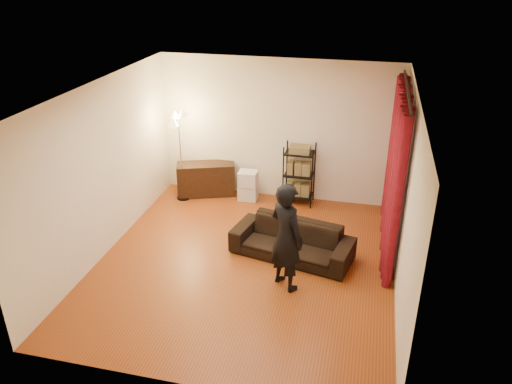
% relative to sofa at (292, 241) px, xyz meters
% --- Properties ---
extents(floor, '(5.00, 5.00, 0.00)m').
position_rel_sofa_xyz_m(floor, '(-0.66, -0.38, -0.28)').
color(floor, '#953E12').
rests_on(floor, ground).
extents(ceiling, '(5.00, 5.00, 0.00)m').
position_rel_sofa_xyz_m(ceiling, '(-0.66, -0.38, 2.42)').
color(ceiling, white).
rests_on(ceiling, ground).
extents(wall_back, '(5.00, 0.00, 5.00)m').
position_rel_sofa_xyz_m(wall_back, '(-0.66, 2.12, 1.07)').
color(wall_back, '#EBE2C7').
rests_on(wall_back, ground).
extents(wall_front, '(5.00, 0.00, 5.00)m').
position_rel_sofa_xyz_m(wall_front, '(-0.66, -2.88, 1.07)').
color(wall_front, '#EBE2C7').
rests_on(wall_front, ground).
extents(wall_left, '(0.00, 5.00, 5.00)m').
position_rel_sofa_xyz_m(wall_left, '(-2.91, -0.38, 1.07)').
color(wall_left, '#EBE2C7').
rests_on(wall_left, ground).
extents(wall_right, '(0.00, 5.00, 5.00)m').
position_rel_sofa_xyz_m(wall_right, '(1.59, -0.38, 1.07)').
color(wall_right, '#EBE2C7').
rests_on(wall_right, ground).
extents(curtain_rod, '(0.04, 2.65, 0.04)m').
position_rel_sofa_xyz_m(curtain_rod, '(1.49, 0.74, 2.30)').
color(curtain_rod, black).
rests_on(curtain_rod, wall_right).
extents(curtain, '(0.22, 2.65, 2.55)m').
position_rel_sofa_xyz_m(curtain, '(1.47, 0.74, 1.00)').
color(curtain, maroon).
rests_on(curtain, ground).
extents(sofa, '(2.01, 1.13, 0.55)m').
position_rel_sofa_xyz_m(sofa, '(0.00, 0.00, 0.00)').
color(sofa, black).
rests_on(sofa, ground).
extents(person, '(0.70, 0.67, 1.61)m').
position_rel_sofa_xyz_m(person, '(0.04, -0.79, 0.53)').
color(person, black).
rests_on(person, ground).
extents(media_cabinet, '(1.19, 0.77, 0.65)m').
position_rel_sofa_xyz_m(media_cabinet, '(-2.03, 1.84, 0.05)').
color(media_cabinet, '#321E10').
rests_on(media_cabinet, ground).
extents(storage_boxes, '(0.37, 0.29, 0.60)m').
position_rel_sofa_xyz_m(storage_boxes, '(-1.17, 1.79, 0.02)').
color(storage_boxes, silver).
rests_on(storage_boxes, ground).
extents(wire_shelf, '(0.58, 0.45, 1.18)m').
position_rel_sofa_xyz_m(wire_shelf, '(-0.20, 1.89, 0.32)').
color(wire_shelf, black).
rests_on(wire_shelf, ground).
extents(floor_lamp, '(0.36, 0.36, 1.77)m').
position_rel_sofa_xyz_m(floor_lamp, '(-2.42, 1.55, 0.61)').
color(floor_lamp, silver).
rests_on(floor_lamp, ground).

